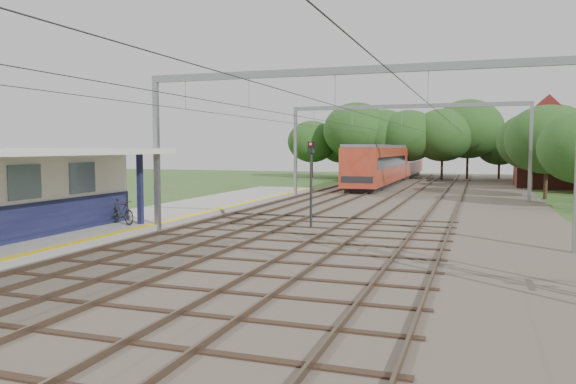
% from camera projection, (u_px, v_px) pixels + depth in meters
% --- Properties ---
extents(ballast_bed, '(18.00, 90.00, 0.10)m').
position_uv_depth(ballast_bed, '(402.00, 206.00, 36.62)').
color(ballast_bed, '#473D33').
rests_on(ballast_bed, ground).
extents(platform, '(5.00, 52.00, 0.35)m').
position_uv_depth(platform, '(98.00, 229.00, 25.23)').
color(platform, gray).
rests_on(platform, ground).
extents(yellow_stripe, '(0.45, 52.00, 0.01)m').
position_uv_depth(yellow_stripe, '(141.00, 227.00, 24.49)').
color(yellow_stripe, yellow).
rests_on(yellow_stripe, platform).
extents(rail_tracks, '(11.80, 88.00, 0.15)m').
position_uv_depth(rail_tracks, '(365.00, 203.00, 37.42)').
color(rail_tracks, brown).
rests_on(rail_tracks, ballast_bed).
extents(catenary_system, '(17.22, 88.00, 7.00)m').
position_uv_depth(catenary_system, '(382.00, 118.00, 31.94)').
color(catenary_system, gray).
rests_on(catenary_system, ground).
extents(tree_band, '(31.72, 30.88, 8.82)m').
position_uv_depth(tree_band, '(434.00, 138.00, 61.87)').
color(tree_band, '#382619').
rests_on(tree_band, ground).
extents(house_far, '(8.00, 6.12, 8.66)m').
position_uv_depth(house_far, '(561.00, 154.00, 53.25)').
color(house_far, brown).
rests_on(house_far, ground).
extents(bicycle, '(1.94, 1.21, 1.13)m').
position_uv_depth(bicycle, '(122.00, 212.00, 25.46)').
color(bicycle, black).
rests_on(bicycle, platform).
extents(train, '(3.05, 38.02, 4.00)m').
position_uv_depth(train, '(392.00, 162.00, 62.45)').
color(train, black).
rests_on(train, ballast_bed).
extents(signal_post, '(0.32, 0.29, 4.10)m').
position_uv_depth(signal_post, '(311.00, 176.00, 25.90)').
color(signal_post, black).
rests_on(signal_post, ground).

